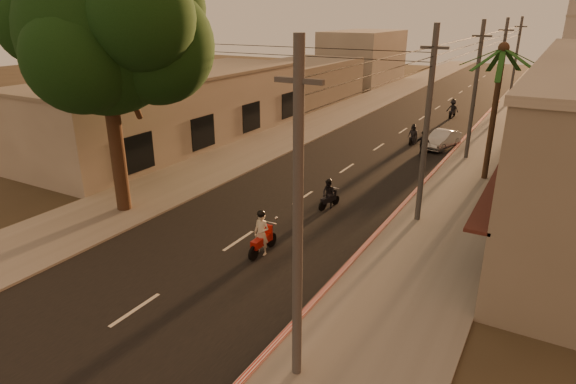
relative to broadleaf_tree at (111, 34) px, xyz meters
name	(u,v)px	position (x,y,z in m)	size (l,w,h in m)	color
ground	(210,260)	(6.61, -2.14, -8.48)	(160.00, 160.00, 0.00)	#383023
road	(379,147)	(6.61, 17.86, -8.47)	(10.00, 140.00, 0.02)	black
sidewalk_right	(486,161)	(14.11, 17.86, -8.42)	(5.00, 140.00, 0.12)	slate
sidewalk_left	(291,134)	(-0.89, 17.86, -8.42)	(5.00, 140.00, 0.12)	slate
curb_stripe	(431,175)	(11.71, 12.86, -8.38)	(0.20, 60.00, 0.20)	red
left_building	(178,108)	(-7.37, 11.86, -5.88)	(8.20, 24.20, 5.20)	#ACA69B
broadleaf_tree	(111,34)	(0.00, 0.00, 0.00)	(9.60, 8.70, 12.10)	black
palm_tree	(503,56)	(14.61, 13.86, -1.33)	(5.00, 5.00, 8.20)	black
utility_poles	(479,60)	(12.81, 17.86, -1.94)	(1.20, 48.26, 9.00)	#38383A
filler_left_near	(302,82)	(-7.39, 31.86, -6.28)	(8.00, 14.00, 4.40)	#ACA69B
filler_left_far	(363,57)	(-7.39, 49.86, -4.98)	(8.00, 14.00, 7.00)	#ACA69B
scooter_red	(262,235)	(8.15, -0.61, -7.62)	(0.75, 2.01, 1.98)	black
scooter_mid_a	(329,195)	(8.41, 5.25, -7.75)	(0.97, 1.61, 1.60)	black
scooter_mid_b	(423,145)	(10.01, 17.06, -7.65)	(1.24, 1.80, 1.82)	black
scooter_far_a	(413,135)	(8.53, 19.94, -7.77)	(0.77, 1.61, 1.57)	black
scooter_far_b	(453,109)	(9.01, 31.33, -7.65)	(1.21, 1.84, 1.81)	black
parked_car	(442,139)	(10.68, 19.88, -7.83)	(2.13, 4.14, 1.30)	#A6A9AF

